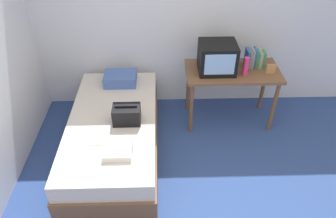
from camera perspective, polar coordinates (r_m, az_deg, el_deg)
ground_plane at (r=3.40m, az=5.06°, el=-17.91°), size 8.00×8.00×0.00m
wall_back at (r=4.19m, az=3.26°, el=16.75°), size 5.20×0.10×2.60m
bed at (r=3.80m, az=-9.58°, el=-4.80°), size 1.00×2.00×0.53m
desk at (r=4.09m, az=11.38°, el=5.66°), size 1.16×0.60×0.77m
tv at (r=3.91m, az=8.82°, el=9.12°), size 0.44×0.39×0.36m
water_bottle at (r=3.92m, az=13.78°, el=7.42°), size 0.07×0.07×0.23m
book_row at (r=4.13m, az=15.21°, el=8.75°), size 0.23×0.17×0.25m
picture_frame at (r=4.05m, az=17.97°, el=6.84°), size 0.11×0.02×0.12m
pillow at (r=4.15m, az=-8.53°, el=5.40°), size 0.41×0.30×0.14m
handbag at (r=3.48m, az=-7.41°, el=-1.00°), size 0.30×0.20×0.22m
magazine at (r=3.42m, az=-12.05°, el=-4.68°), size 0.21×0.29×0.01m
remote_dark at (r=3.21m, az=-6.75°, el=-7.09°), size 0.04×0.16×0.02m
folded_towel at (r=3.17m, az=-9.02°, el=-7.62°), size 0.28×0.22×0.07m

